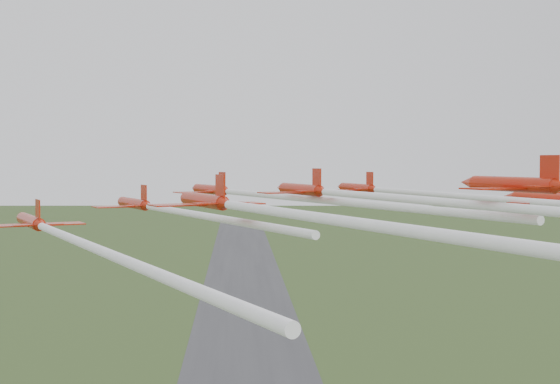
{
  "coord_description": "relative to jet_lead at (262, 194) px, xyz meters",
  "views": [
    {
      "loc": [
        -3.27,
        -76.76,
        58.18
      ],
      "look_at": [
        1.23,
        4.72,
        54.86
      ],
      "focal_mm": 50.0,
      "sensor_mm": 36.0,
      "label": 1
    }
  ],
  "objects": [
    {
      "name": "runway",
      "position": [
        0.5,
        190.06,
        -54.35
      ],
      "size": [
        38.0,
        900.0,
        0.04
      ],
      "primitive_type": "cube",
      "color": "#39393B",
      "rests_on": "ground"
    },
    {
      "name": "jet_lead",
      "position": [
        0.0,
        0.0,
        0.0
      ],
      "size": [
        27.86,
        59.07,
        2.93
      ],
      "rotation": [
        0.0,
        0.0,
        0.41
      ],
      "color": "#B81E0A"
    },
    {
      "name": "jet_row2_left",
      "position": [
        -9.99,
        -11.91,
        -0.79
      ],
      "size": [
        20.3,
        41.38,
        2.62
      ],
      "rotation": [
        0.0,
        0.0,
        0.42
      ],
      "color": "#B81E0A"
    },
    {
      "name": "jet_row2_right",
      "position": [
        16.36,
        -8.33,
        0.45
      ],
      "size": [
        20.35,
        58.51,
        2.5
      ],
      "rotation": [
        0.0,
        0.0,
        0.29
      ],
      "color": "#B81E0A"
    },
    {
      "name": "jet_row3_left",
      "position": [
        -14.79,
        -32.91,
        -1.24
      ],
      "size": [
        22.89,
        47.52,
        2.48
      ],
      "rotation": [
        0.0,
        0.0,
        0.42
      ],
      "color": "#B81E0A"
    },
    {
      "name": "jet_row3_mid",
      "position": [
        8.78,
        -26.62,
        0.96
      ],
      "size": [
        23.3,
        59.29,
        2.62
      ],
      "rotation": [
        0.0,
        0.0,
        0.34
      ],
      "color": "#B81E0A"
    },
    {
      "name": "jet_row4_left",
      "position": [
        -1.14,
        -40.73,
        0.89
      ],
      "size": [
        19.74,
        44.72,
        2.44
      ],
      "rotation": [
        0.0,
        0.0,
        0.38
      ],
      "color": "#B81E0A"
    }
  ]
}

